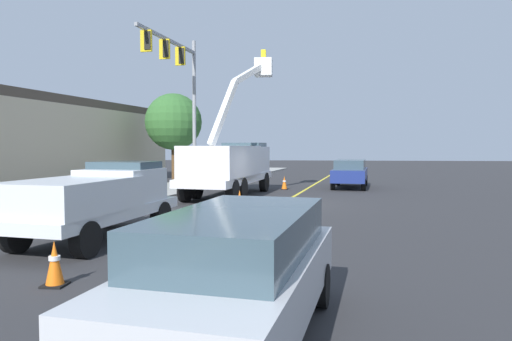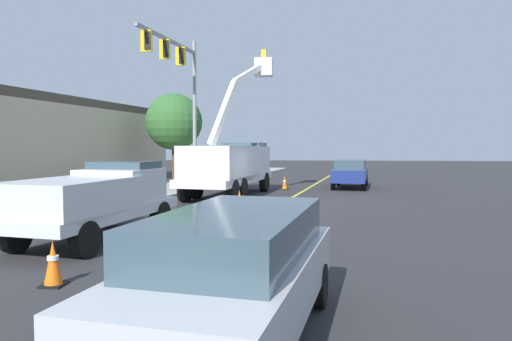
# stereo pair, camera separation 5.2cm
# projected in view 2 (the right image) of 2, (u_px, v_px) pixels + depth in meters

# --- Properties ---
(ground) EXTENTS (120.00, 120.00, 0.00)m
(ground) POSITION_uv_depth(u_px,v_px,m) (281.00, 204.00, 20.16)
(ground) COLOR #2D2D30
(sidewalk_far_side) EXTENTS (59.76, 13.54, 0.12)m
(sidewalk_far_side) POSITION_uv_depth(u_px,v_px,m) (127.00, 197.00, 22.12)
(sidewalk_far_side) COLOR #9E9E99
(sidewalk_far_side) RESTS_ON ground
(lane_centre_stripe) EXTENTS (49.33, 8.49, 0.01)m
(lane_centre_stripe) POSITION_uv_depth(u_px,v_px,m) (281.00, 204.00, 20.16)
(lane_centre_stripe) COLOR yellow
(lane_centre_stripe) RESTS_ON ground
(utility_bucket_truck) EXTENTS (8.50, 3.99, 7.53)m
(utility_bucket_truck) POSITION_uv_depth(u_px,v_px,m) (230.00, 164.00, 23.30)
(utility_bucket_truck) COLOR white
(utility_bucket_truck) RESTS_ON ground
(service_pickup_truck) EXTENTS (5.87, 3.00, 2.06)m
(service_pickup_truck) POSITION_uv_depth(u_px,v_px,m) (95.00, 198.00, 12.37)
(service_pickup_truck) COLOR silver
(service_pickup_truck) RESTS_ON ground
(passing_minivan) EXTENTS (5.05, 2.67, 1.69)m
(passing_minivan) POSITION_uv_depth(u_px,v_px,m) (350.00, 172.00, 27.76)
(passing_minivan) COLOR navy
(passing_minivan) RESTS_ON ground
(trailing_sedan) EXTENTS (5.05, 2.67, 1.69)m
(trailing_sedan) POSITION_uv_depth(u_px,v_px,m) (235.00, 267.00, 5.91)
(trailing_sedan) COLOR silver
(trailing_sedan) RESTS_ON ground
(traffic_cone_leading) EXTENTS (0.40, 0.40, 0.82)m
(traffic_cone_leading) POSITION_uv_depth(u_px,v_px,m) (53.00, 264.00, 8.33)
(traffic_cone_leading) COLOR black
(traffic_cone_leading) RESTS_ON ground
(traffic_cone_mid_front) EXTENTS (0.40, 0.40, 0.85)m
(traffic_cone_mid_front) POSITION_uv_depth(u_px,v_px,m) (239.00, 201.00, 17.69)
(traffic_cone_mid_front) COLOR black
(traffic_cone_mid_front) RESTS_ON ground
(traffic_cone_mid_rear) EXTENTS (0.40, 0.40, 0.79)m
(traffic_cone_mid_rear) POSITION_uv_depth(u_px,v_px,m) (285.00, 183.00, 26.68)
(traffic_cone_mid_rear) COLOR black
(traffic_cone_mid_rear) RESTS_ON ground
(traffic_signal_mast) EXTENTS (6.72, 1.35, 8.66)m
(traffic_signal_mast) POSITION_uv_depth(u_px,v_px,m) (180.00, 79.00, 25.26)
(traffic_signal_mast) COLOR gray
(traffic_signal_mast) RESTS_ON ground
(commercial_building_backdrop) EXTENTS (22.17, 11.58, 5.35)m
(commercial_building_backdrop) POSITION_uv_depth(u_px,v_px,m) (28.00, 143.00, 28.42)
(commercial_building_backdrop) COLOR beige
(commercial_building_backdrop) RESTS_ON ground
(street_tree_right) EXTENTS (3.84, 3.84, 6.08)m
(street_tree_right) POSITION_uv_depth(u_px,v_px,m) (174.00, 122.00, 31.47)
(street_tree_right) COLOR brown
(street_tree_right) RESTS_ON ground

